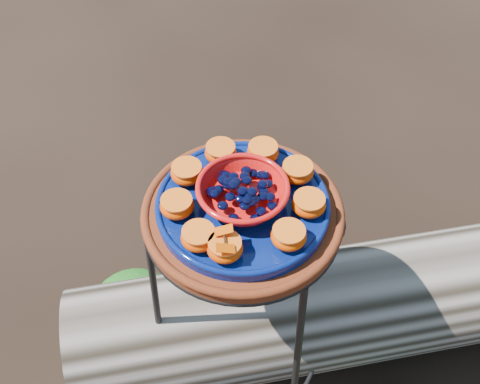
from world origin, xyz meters
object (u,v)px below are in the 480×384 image
at_px(red_bowl, 243,194).
at_px(driftwood_log, 391,297).
at_px(plant_stand, 242,309).
at_px(terracotta_saucer, 243,215).
at_px(cobalt_plate, 243,206).

distance_m(red_bowl, driftwood_log, 0.76).
xyz_separation_m(plant_stand, driftwood_log, (0.33, 0.30, -0.18)).
bearing_deg(red_bowl, terracotta_saucer, 0.00).
distance_m(plant_stand, terracotta_saucer, 0.37).
height_order(terracotta_saucer, driftwood_log, terracotta_saucer).
bearing_deg(plant_stand, terracotta_saucer, 0.00).
relative_size(terracotta_saucer, red_bowl, 2.33).
bearing_deg(red_bowl, driftwood_log, 42.66).
xyz_separation_m(plant_stand, cobalt_plate, (0.00, 0.00, 0.39)).
xyz_separation_m(plant_stand, terracotta_saucer, (0.00, 0.00, 0.37)).
relative_size(plant_stand, cobalt_plate, 2.05).
bearing_deg(red_bowl, cobalt_plate, 0.00).
xyz_separation_m(cobalt_plate, driftwood_log, (0.33, 0.30, -0.58)).
relative_size(cobalt_plate, red_bowl, 2.00).
relative_size(terracotta_saucer, cobalt_plate, 1.17).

